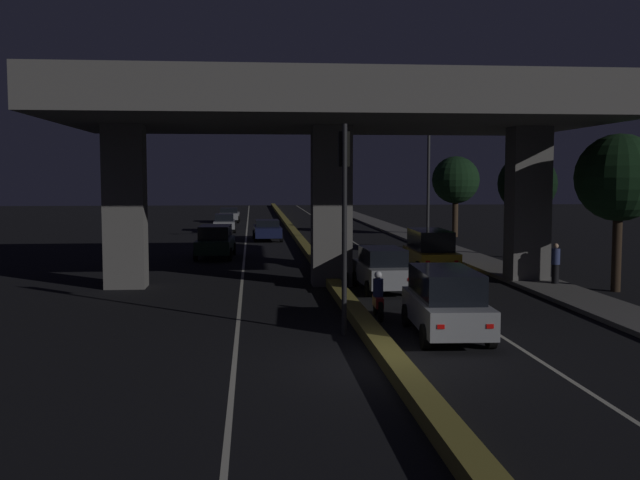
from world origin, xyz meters
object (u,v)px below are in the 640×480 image
object	(u,v)px
street_lamp	(424,175)
motorcycle_black_filtering_mid	(344,270)
car_silver_fourth_oncoming	(229,215)
motorcycle_red_filtering_near	(378,298)
car_silver_lead	(446,301)
pedestrian_on_sidewalk	(556,263)
traffic_light_left_of_median	(344,193)
car_dark_blue_second_oncoming	(267,230)
car_dark_green_lead_oncoming	(215,241)
car_silver_third_oncoming	(224,222)
car_silver_second	(383,269)
car_taxi_yellow_third	(430,249)

from	to	relation	value
street_lamp	motorcycle_black_filtering_mid	world-z (taller)	street_lamp
car_silver_fourth_oncoming	motorcycle_red_filtering_near	bearing A→B (deg)	8.07
car_silver_lead	pedestrian_on_sidewalk	size ratio (longest dim) A/B	2.86
traffic_light_left_of_median	car_dark_blue_second_oncoming	bearing A→B (deg)	92.68
car_dark_green_lead_oncoming	car_silver_fourth_oncoming	distance (m)	31.97
traffic_light_left_of_median	car_silver_third_oncoming	world-z (taller)	traffic_light_left_of_median
car_dark_green_lead_oncoming	motorcycle_black_filtering_mid	bearing A→B (deg)	30.35
car_silver_fourth_oncoming	motorcycle_black_filtering_mid	world-z (taller)	motorcycle_black_filtering_mid
car_silver_third_oncoming	car_silver_fourth_oncoming	xyz separation A→B (m)	(0.02, 12.46, 0.00)
traffic_light_left_of_median	pedestrian_on_sidewalk	xyz separation A→B (m)	(9.46, 8.17, -2.97)
car_silver_fourth_oncoming	street_lamp	bearing A→B (deg)	25.65
traffic_light_left_of_median	car_dark_green_lead_oncoming	bearing A→B (deg)	102.43
street_lamp	car_silver_fourth_oncoming	world-z (taller)	street_lamp
car_dark_green_lead_oncoming	car_silver_third_oncoming	world-z (taller)	car_dark_green_lead_oncoming
car_silver_lead	car_dark_green_lead_oncoming	xyz separation A→B (m)	(-7.26, 20.85, -0.06)
car_silver_second	car_silver_fourth_oncoming	bearing A→B (deg)	7.03
car_silver_second	motorcycle_red_filtering_near	distance (m)	5.60
traffic_light_left_of_median	motorcycle_red_filtering_near	world-z (taller)	traffic_light_left_of_median
car_silver_fourth_oncoming	pedestrian_on_sidewalk	world-z (taller)	pedestrian_on_sidewalk
car_taxi_yellow_third	pedestrian_on_sidewalk	bearing A→B (deg)	-144.78
car_silver_third_oncoming	motorcycle_black_filtering_mid	size ratio (longest dim) A/B	2.56
car_silver_fourth_oncoming	car_dark_blue_second_oncoming	bearing A→B (deg)	9.90
car_taxi_yellow_third	car_silver_third_oncoming	bearing A→B (deg)	23.43
car_silver_lead	car_taxi_yellow_third	bearing A→B (deg)	-9.28
street_lamp	car_silver_second	bearing A→B (deg)	-107.98
traffic_light_left_of_median	car_silver_second	size ratio (longest dim) A/B	1.42
traffic_light_left_of_median	pedestrian_on_sidewalk	size ratio (longest dim) A/B	3.63
pedestrian_on_sidewalk	car_dark_blue_second_oncoming	bearing A→B (deg)	115.27
car_silver_lead	street_lamp	bearing A→B (deg)	-8.98
car_silver_lead	car_silver_fourth_oncoming	distance (m)	53.35
pedestrian_on_sidewalk	car_dark_green_lead_oncoming	bearing A→B (deg)	138.75
street_lamp	car_dark_green_lead_oncoming	size ratio (longest dim) A/B	1.59
car_taxi_yellow_third	pedestrian_on_sidewalk	distance (m)	6.69
car_silver_third_oncoming	motorcycle_black_filtering_mid	xyz separation A→B (m)	(5.94, -30.23, -0.13)
car_silver_second	car_silver_third_oncoming	world-z (taller)	car_silver_second
car_taxi_yellow_third	traffic_light_left_of_median	bearing A→B (deg)	158.86
car_silver_lead	car_silver_second	size ratio (longest dim) A/B	1.12
car_silver_second	car_dark_blue_second_oncoming	size ratio (longest dim) A/B	0.87
traffic_light_left_of_median	car_dark_blue_second_oncoming	size ratio (longest dim) A/B	1.24
car_dark_blue_second_oncoming	motorcycle_red_filtering_near	xyz separation A→B (m)	(2.83, -28.99, -0.12)
car_silver_second	motorcycle_red_filtering_near	xyz separation A→B (m)	(-1.10, -5.48, -0.23)
motorcycle_red_filtering_near	car_silver_third_oncoming	bearing A→B (deg)	10.98
motorcycle_red_filtering_near	traffic_light_left_of_median	bearing A→B (deg)	151.51
car_silver_lead	motorcycle_black_filtering_mid	distance (m)	10.27
car_silver_second	car_dark_green_lead_oncoming	bearing A→B (deg)	26.82
street_lamp	car_silver_lead	size ratio (longest dim) A/B	1.66
car_silver_lead	car_silver_third_oncoming	xyz separation A→B (m)	(-7.49, 40.37, -0.24)
traffic_light_left_of_median	pedestrian_on_sidewalk	bearing A→B (deg)	40.79
car_silver_third_oncoming	motorcycle_red_filtering_near	distance (m)	38.09
car_dark_green_lead_oncoming	motorcycle_black_filtering_mid	world-z (taller)	car_dark_green_lead_oncoming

